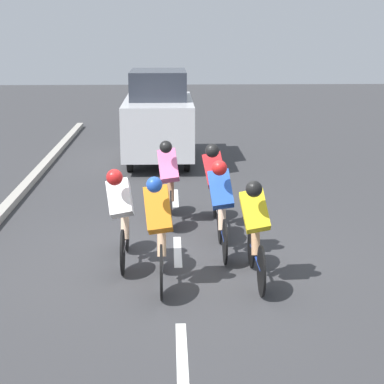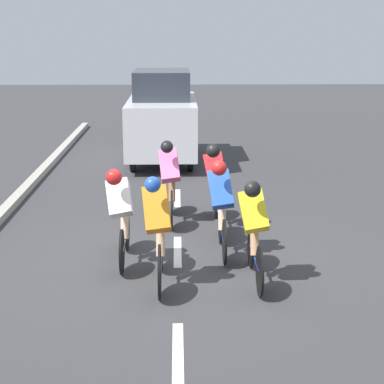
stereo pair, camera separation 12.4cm
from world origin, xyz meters
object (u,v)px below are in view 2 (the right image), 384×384
Objects in this scene: cyclist_yellow at (254,228)px; cyclist_blue at (221,204)px; cyclist_orange at (158,228)px; support_car at (162,117)px; cyclist_white at (121,212)px; cyclist_red at (216,182)px; cyclist_pink at (170,179)px.

cyclist_blue is at bearing -71.90° from cyclist_yellow.
cyclist_orange reaches higher than cyclist_blue.
cyclist_white is at bearing 86.64° from support_car.
cyclist_red is at bearing -90.25° from cyclist_blue.
cyclist_red is 1.36m from cyclist_blue.
cyclist_blue is at bearing 98.30° from support_car.
cyclist_white is (1.47, 0.35, -0.01)m from cyclist_blue.
cyclist_white is 2.15m from cyclist_pink.
support_car reaches higher than cyclist_red.
cyclist_orange is 1.06× the size of cyclist_blue.
cyclist_yellow is 8.33m from support_car.
cyclist_pink is (-0.69, -2.04, 0.00)m from cyclist_white.
cyclist_yellow is (-0.36, 2.48, -0.04)m from cyclist_red.
support_car reaches higher than cyclist_blue.
cyclist_orange is at bearing 87.37° from cyclist_pink.
cyclist_yellow is at bearing -176.94° from cyclist_orange.
cyclist_pink is (0.79, -0.32, -0.02)m from cyclist_red.
cyclist_yellow reaches higher than cyclist_white.
cyclist_red and cyclist_pink have the same top height.
cyclist_red reaches higher than cyclist_yellow.
cyclist_blue reaches higher than cyclist_white.
cyclist_yellow is 0.44× the size of support_car.
cyclist_blue reaches higher than cyclist_yellow.
cyclist_orange is 1.03× the size of cyclist_pink.
cyclist_white is at bearing -22.57° from cyclist_yellow.
cyclist_blue is 1.51m from cyclist_white.
cyclist_orange is (0.92, 2.55, -0.01)m from cyclist_red.
cyclist_orange is at bearing 124.00° from cyclist_white.
cyclist_orange is at bearing 3.06° from cyclist_yellow.
cyclist_white is (1.48, 1.72, -0.03)m from cyclist_red.
cyclist_orange is 1.05× the size of cyclist_white.
cyclist_pink is 0.43× the size of support_car.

